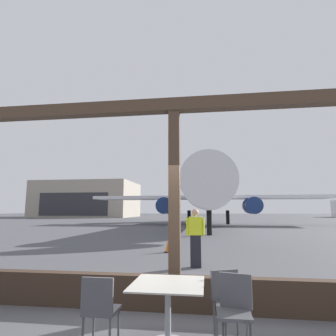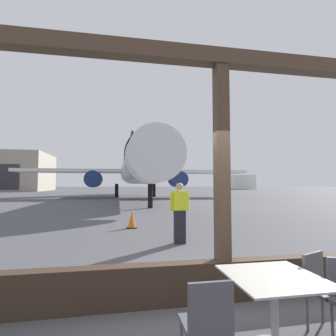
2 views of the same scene
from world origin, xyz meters
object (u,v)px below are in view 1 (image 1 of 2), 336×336
object	(u,v)px
cafe_chair_window_right	(235,306)
traffic_cone	(169,244)
cafe_chair_aisle_left	(100,306)
airplane	(208,194)
dining_table	(168,304)
cafe_chair_window_left	(228,298)
distant_hangar	(88,200)
ground_crew_worker	(196,237)

from	to	relation	value
cafe_chair_window_right	traffic_cone	bearing A→B (deg)	103.25
cafe_chair_aisle_left	airplane	bearing A→B (deg)	87.10
dining_table	airplane	distance (m)	29.04
cafe_chair_window_left	cafe_chair_window_right	size ratio (longest dim) A/B	0.96
cafe_chair_window_right	cafe_chair_aisle_left	distance (m)	1.66
dining_table	distant_hangar	xyz separation A→B (m)	(-30.84, 67.51, 4.03)
dining_table	airplane	bearing A→B (deg)	88.69
dining_table	cafe_chair_window_left	xyz separation A→B (m)	(0.79, 0.26, 0.04)
cafe_chair_window_left	airplane	bearing A→B (deg)	90.25
cafe_chair_window_right	distant_hangar	distance (m)	74.78
airplane	dining_table	bearing A→B (deg)	-91.31
cafe_chair_window_right	distant_hangar	bearing A→B (deg)	115.10
cafe_chair_aisle_left	cafe_chair_window_right	bearing A→B (deg)	5.54
ground_crew_worker	airplane	bearing A→B (deg)	88.81
dining_table	distant_hangar	bearing A→B (deg)	114.55
cafe_chair_aisle_left	distant_hangar	size ratio (longest dim) A/B	0.04
cafe_chair_aisle_left	distant_hangar	distance (m)	74.24
cafe_chair_window_left	cafe_chair_aisle_left	distance (m)	1.69
dining_table	traffic_cone	distance (m)	7.97
ground_crew_worker	distant_hangar	world-z (taller)	distant_hangar
cafe_chair_window_left	ground_crew_worker	size ratio (longest dim) A/B	0.50
cafe_chair_window_left	distant_hangar	bearing A→B (deg)	115.18
cafe_chair_window_right	cafe_chair_aisle_left	world-z (taller)	cafe_chair_window_right
traffic_cone	distant_hangar	size ratio (longest dim) A/B	0.03
ground_crew_worker	cafe_chair_window_left	bearing A→B (deg)	-82.46
dining_table	traffic_cone	bearing A→B (deg)	97.56
dining_table	cafe_chair_aisle_left	size ratio (longest dim) A/B	1.06
cafe_chair_window_right	cafe_chair_aisle_left	size ratio (longest dim) A/B	1.03
cafe_chair_window_right	airplane	world-z (taller)	airplane
airplane	cafe_chair_window_right	bearing A→B (deg)	-89.65
ground_crew_worker	traffic_cone	distance (m)	3.23
traffic_cone	distant_hangar	distance (m)	66.78
cafe_chair_window_right	traffic_cone	distance (m)	8.23
cafe_chair_window_right	distant_hangar	size ratio (longest dim) A/B	0.04
dining_table	traffic_cone	xyz separation A→B (m)	(-1.05, 7.90, -0.18)
airplane	ground_crew_worker	size ratio (longest dim) A/B	18.75
dining_table	cafe_chair_aisle_left	xyz separation A→B (m)	(-0.82, -0.27, 0.03)
cafe_chair_window_right	ground_crew_worker	world-z (taller)	ground_crew_worker
dining_table	airplane	world-z (taller)	airplane
dining_table	cafe_chair_window_left	bearing A→B (deg)	18.25
cafe_chair_window_left	traffic_cone	distance (m)	7.86
distant_hangar	cafe_chair_aisle_left	bearing A→B (deg)	-66.11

